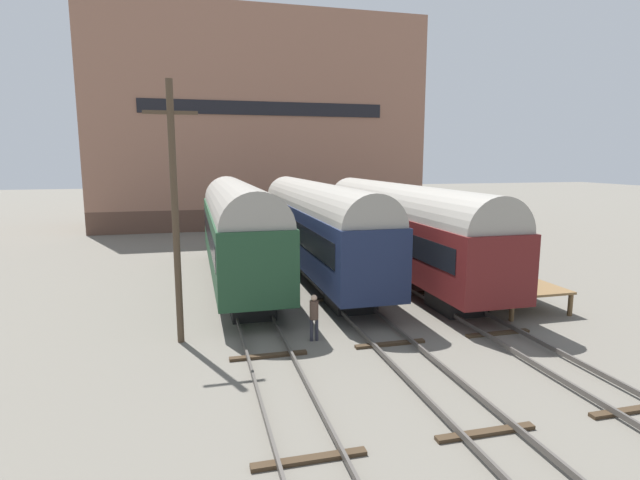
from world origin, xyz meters
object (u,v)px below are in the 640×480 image
train_car_maroon (401,225)px  bench (475,258)px  person_worker (314,313)px  train_car_green (238,227)px  utility_pole (175,211)px  train_car_navy (317,223)px

train_car_maroon → bench: bearing=-43.5°
person_worker → train_car_green: bearing=101.5°
train_car_maroon → person_worker: bearing=-130.2°
train_car_green → utility_pole: (-2.86, -7.92, 1.70)m
bench → person_worker: (-9.77, -5.39, -0.49)m
train_car_navy → utility_pole: size_ratio=2.03×
train_car_maroon → person_worker: 10.82m
train_car_green → bench: bearing=-17.4°
utility_pole → train_car_green: bearing=70.1°
train_car_maroon → person_worker: size_ratio=10.79×
train_car_maroon → person_worker: (-6.87, -8.14, -1.92)m
bench → utility_pole: 15.43m
train_car_green → person_worker: bearing=-78.5°
bench → train_car_maroon: bearing=136.5°
train_car_navy → bench: bearing=-30.6°
train_car_green → bench: train_car_green is taller
train_car_maroon → bench: 4.24m
bench → utility_pole: utility_pole is taller
train_car_maroon → utility_pole: size_ratio=2.03×
train_car_maroon → train_car_green: train_car_green is taller
utility_pole → person_worker: bearing=-13.2°
utility_pole → train_car_navy: bearing=49.9°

